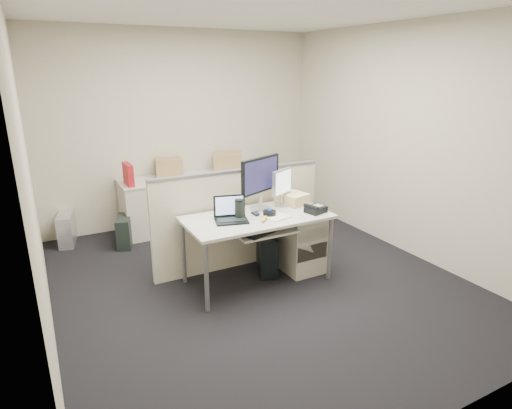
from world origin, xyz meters
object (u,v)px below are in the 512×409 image
desk (257,222)px  desk_phone (316,209)px  laptop (231,210)px  monitor_main (260,184)px

desk → desk_phone: (0.60, -0.18, 0.10)m
desk → laptop: 0.35m
laptop → desk_phone: 0.92m
desk → desk_phone: 0.63m
desk_phone → desk: bearing=149.5°
monitor_main → desk_phone: size_ratio=2.83×
desk → laptop: bearing=-176.2°
desk → laptop: (-0.30, -0.02, 0.18)m
monitor_main → desk_phone: 0.64m
desk → monitor_main: monitor_main is taller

